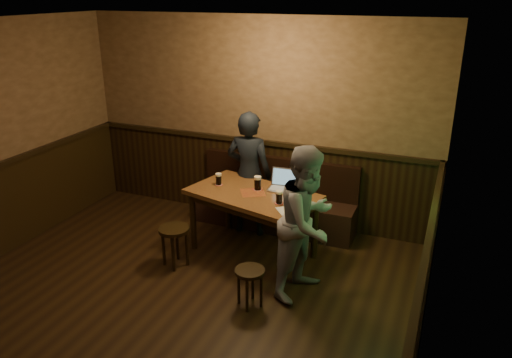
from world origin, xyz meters
The scene contains 12 objects.
room centered at (0.00, 0.22, 1.20)m, with size 5.04×6.04×2.84m.
bench centered at (0.39, 2.75, 0.31)m, with size 2.20×0.50×0.95m.
pub_table centered at (0.39, 1.94, 0.71)m, with size 1.69×1.21×0.82m.
stool_left centered at (-0.35, 1.32, 0.39)m, with size 0.47×0.47×0.49m.
stool_right centered at (0.79, 0.91, 0.34)m, with size 0.36×0.36×0.42m.
pint_left centered at (-0.10, 2.01, 0.89)m, with size 0.10×0.10×0.15m.
pint_mid centered at (0.41, 2.04, 0.90)m, with size 0.11×0.11×0.18m.
pint_right centered at (0.79, 1.75, 0.89)m, with size 0.10×0.10×0.15m.
laptop centered at (0.69, 2.19, 0.88)m, with size 0.35×0.29×0.24m.
menu centered at (0.92, 1.59, 0.82)m, with size 0.22×0.15×0.00m, color silver.
person_suit centered at (0.12, 2.47, 0.83)m, with size 0.61×0.40×1.67m, color black.
person_grey centered at (1.24, 1.39, 0.83)m, with size 0.80×0.63×1.65m, color gray.
Camera 1 is at (2.52, -3.15, 3.11)m, focal length 35.00 mm.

